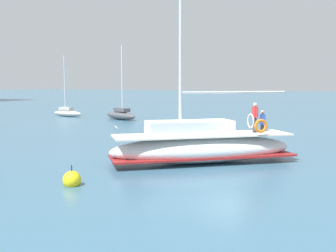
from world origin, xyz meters
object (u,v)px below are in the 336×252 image
object	(u,v)px
main_sailboat	(201,145)
moored_ketch_distant	(121,114)
moored_sloop_far	(67,112)
mooring_buoy	(72,180)

from	to	relation	value
main_sailboat	moored_ketch_distant	size ratio (longest dim) A/B	1.46
moored_sloop_far	mooring_buoy	bearing A→B (deg)	-138.75
moored_sloop_far	main_sailboat	bearing A→B (deg)	-127.36
main_sailboat	mooring_buoy	distance (m)	7.33
mooring_buoy	moored_sloop_far	bearing A→B (deg)	41.25
main_sailboat	mooring_buoy	size ratio (longest dim) A/B	12.33
moored_sloop_far	moored_ketch_distant	xyz separation A→B (m)	(-0.61, -8.29, 0.07)
main_sailboat	mooring_buoy	xyz separation A→B (m)	(-6.77, 2.74, -0.68)
main_sailboat	moored_ketch_distant	distance (m)	26.46
moored_ketch_distant	mooring_buoy	bearing A→B (deg)	-149.84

